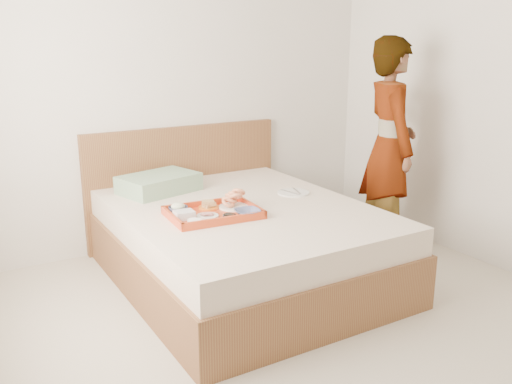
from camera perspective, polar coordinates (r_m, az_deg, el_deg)
The scene contains 16 objects.
ground at distance 3.17m, azimuth 7.43°, elevation -15.40°, with size 3.50×4.00×0.01m, color beige.
wall_back at distance 4.47m, azimuth -8.23°, elevation 11.18°, with size 3.50×0.01×2.60m, color silver.
bed at distance 3.82m, azimuth -1.42°, elevation -5.33°, with size 1.65×2.00×0.53m, color brown.
headboard at distance 4.59m, azimuth -7.39°, elevation 0.86°, with size 1.65×0.06×0.95m, color brown.
pillow at distance 4.15m, azimuth -9.99°, elevation 0.89°, with size 0.54×0.37×0.13m, color #8BA484.
tray at distance 3.54m, azimuth -4.44°, elevation -2.10°, with size 0.57×0.41×0.05m, color red.
prawn_plate at distance 3.66m, azimuth -2.34°, elevation -1.55°, with size 0.20×0.20×0.01m, color white.
navy_bowl_big at distance 3.49m, azimuth -0.90°, elevation -2.13°, with size 0.16×0.16×0.04m, color #121843.
sauce_dish at distance 3.42m, azimuth -2.77°, elevation -2.59°, with size 0.08×0.08×0.03m, color black.
meat_plate at distance 3.49m, azimuth -5.04°, elevation -2.49°, with size 0.14×0.14×0.01m, color white.
bread_plate at distance 3.66m, azimuth -4.90°, elevation -1.59°, with size 0.14×0.14×0.01m, color orange.
salad_bowl at distance 3.59m, azimuth -8.03°, elevation -1.80°, with size 0.12×0.12×0.04m, color #121843.
plastic_tub at distance 3.46m, azimuth -7.43°, elevation -2.36°, with size 0.12×0.10×0.05m, color silver.
cheese_round at distance 3.35m, azimuth -6.39°, elevation -3.08°, with size 0.08×0.08×0.03m, color white.
dinner_plate at distance 4.06m, azimuth 3.88°, elevation -0.07°, with size 0.23×0.23×0.01m, color white.
person at distance 4.38m, azimuth 13.60°, elevation 4.57°, with size 0.60×0.40×1.65m, color silver.
Camera 1 is at (-1.72, -2.12, 1.62)m, focal length 38.72 mm.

